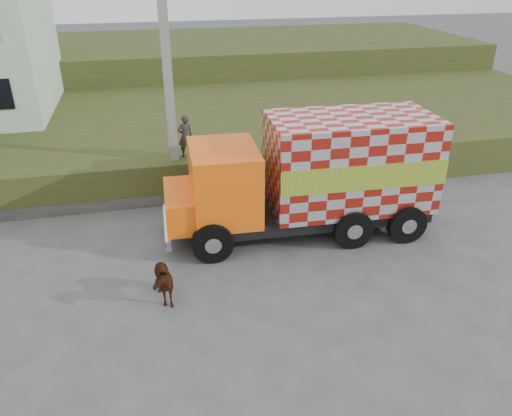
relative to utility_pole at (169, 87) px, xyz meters
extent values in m
plane|color=#474749|center=(1.00, -4.60, -4.08)|extent=(120.00, 120.00, 0.00)
cube|color=#2A4517|center=(1.00, 5.40, -3.33)|extent=(40.00, 12.00, 1.50)
cube|color=#2A4517|center=(1.00, 17.40, -2.58)|extent=(40.00, 12.00, 3.00)
cube|color=#595651|center=(-1.00, -0.40, -3.88)|extent=(16.00, 0.50, 0.40)
cube|color=gray|center=(0.00, 0.00, -0.08)|extent=(0.30, 0.30, 8.00)
cube|color=black|center=(3.88, -3.38, -3.37)|extent=(7.48, 2.63, 0.38)
cube|color=#FE5F0D|center=(1.26, -3.30, -2.17)|extent=(2.04, 2.57, 2.18)
cube|color=#FE5F0D|center=(0.01, -3.26, -2.82)|extent=(1.16, 2.32, 0.98)
cube|color=silver|center=(5.19, -3.42, -1.79)|extent=(5.09, 2.77, 2.83)
cube|color=yellow|center=(5.14, -4.75, -1.79)|extent=(5.01, 0.20, 0.76)
cube|color=yellow|center=(5.23, -2.09, -1.79)|extent=(5.01, 0.20, 0.76)
cube|color=silver|center=(-0.53, -3.24, -3.48)|extent=(0.24, 2.51, 0.33)
cylinder|color=black|center=(0.68, -4.53, -3.48)|extent=(1.21, 0.42, 1.20)
cylinder|color=black|center=(0.76, -2.03, -3.48)|extent=(1.21, 0.42, 1.20)
cylinder|color=black|center=(4.93, -4.67, -3.48)|extent=(1.21, 0.42, 1.20)
cylinder|color=black|center=(5.01, -2.16, -3.48)|extent=(1.21, 0.42, 1.20)
cylinder|color=black|center=(6.67, -4.72, -3.48)|extent=(1.21, 0.42, 1.20)
cylinder|color=black|center=(6.75, -2.21, -3.48)|extent=(1.21, 0.42, 1.20)
imported|color=black|center=(-0.91, -6.07, -3.49)|extent=(0.92, 1.49, 1.17)
imported|color=#2C2927|center=(0.46, 0.20, -1.82)|extent=(0.63, 0.49, 1.52)
camera|label=1|loc=(-0.81, -16.83, 3.90)|focal=35.00mm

